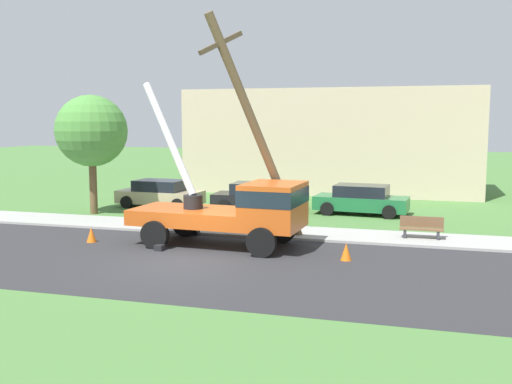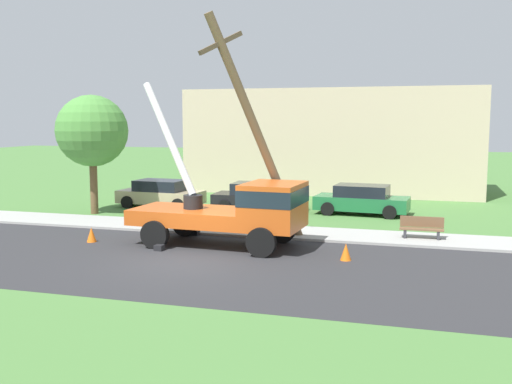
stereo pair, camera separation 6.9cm
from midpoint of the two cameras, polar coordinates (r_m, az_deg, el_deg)
The scene contains 13 objects.
ground_plane at distance 30.18m, azimuth 1.84°, elevation -1.56°, with size 120.00×120.00×0.00m, color #477538.
road_asphalt at distance 18.99m, azimuth -7.18°, elevation -6.75°, with size 80.00×8.40×0.01m, color #2B2B2D.
sidewalk_strip at distance 23.98m, azimuth -2.01°, elevation -3.69°, with size 80.00×2.53×0.10m, color #9E9E99.
utility_truck at distance 20.72m, azimuth -1.78°, elevation -1.58°, with size 6.75×3.21×5.98m.
leaning_utility_pole at distance 21.16m, azimuth -0.14°, elevation 6.19°, with size 3.09×3.51×8.24m.
traffic_cone_ahead at distance 19.16m, azimuth 8.69°, elevation -5.80°, with size 0.36×0.36×0.56m, color orange.
traffic_cone_behind at distance 22.58m, azimuth -15.87°, elevation -4.03°, with size 0.36×0.36×0.56m, color orange.
parked_sedan_tan at distance 30.68m, azimuth -9.41°, elevation -0.16°, with size 4.49×2.18×1.42m.
parked_sedan_black at distance 28.94m, azimuth 0.10°, elevation -0.50°, with size 4.45×2.10×1.42m.
parked_sedan_green at distance 28.45m, azimuth 10.18°, elevation -0.74°, with size 4.53×2.25×1.42m.
park_bench at distance 22.82m, azimuth 15.78°, elevation -3.45°, with size 1.60×0.45×0.90m.
roadside_tree_near at distance 29.05m, azimuth -15.85°, elevation 5.72°, with size 3.42×3.42×5.71m.
lowrise_building_backdrop at distance 37.53m, azimuth 7.36°, elevation 4.98°, with size 18.00×6.00×6.40m, color #C6B293.
Camera 1 is at (7.30, -16.93, 4.51)m, focal length 40.95 mm.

